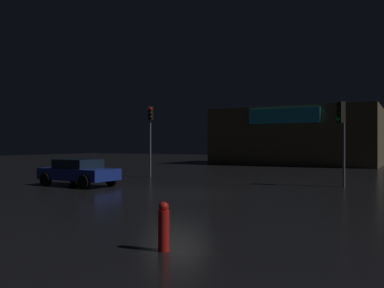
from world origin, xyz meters
The scene contains 6 objects.
ground_plane centered at (0.00, 0.00, 0.00)m, with size 120.00×120.00×0.00m, color black.
store_building centered at (-1.97, 27.55, 2.90)m, with size 16.17×9.69×5.78m.
traffic_signal_opposite centered at (-5.96, 6.59, 3.33)m, with size 0.42×0.43×4.51m.
traffic_signal_cross_left centered at (5.70, 6.10, 3.11)m, with size 0.42×0.42×4.16m.
car_near centered at (-5.95, 0.28, 0.72)m, with size 4.12×2.19×1.34m.
fire_hydrant centered at (4.50, -7.99, 0.48)m, with size 0.22×0.22×0.96m.
Camera 1 is at (8.74, -14.53, 2.07)m, focal length 37.48 mm.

